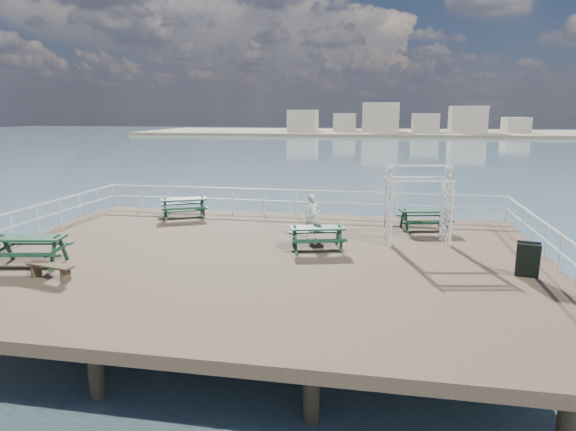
# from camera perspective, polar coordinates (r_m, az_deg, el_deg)

# --- Properties ---
(ground) EXTENTS (18.00, 14.00, 0.30)m
(ground) POSITION_cam_1_polar(r_m,az_deg,el_deg) (16.45, -3.25, -4.94)
(ground) COLOR brown
(ground) RESTS_ON ground
(sea_backdrop) EXTENTS (300.00, 300.00, 9.20)m
(sea_backdrop) POSITION_cam_1_polar(r_m,az_deg,el_deg) (149.69, 14.32, 9.28)
(sea_backdrop) COLOR #456174
(sea_backdrop) RESTS_ON ground
(railing) EXTENTS (17.77, 13.76, 1.10)m
(railing) POSITION_cam_1_polar(r_m,az_deg,el_deg) (18.65, -1.59, 0.29)
(railing) COLOR silver
(railing) RESTS_ON ground
(picnic_table_a) EXTENTS (2.39, 2.22, 0.93)m
(picnic_table_a) POSITION_cam_1_polar(r_m,az_deg,el_deg) (22.56, -11.50, 1.31)
(picnic_table_a) COLOR #133620
(picnic_table_a) RESTS_ON ground
(picnic_table_b) EXTENTS (2.09, 1.85, 0.87)m
(picnic_table_b) POSITION_cam_1_polar(r_m,az_deg,el_deg) (16.98, 3.25, -1.96)
(picnic_table_b) COLOR #133620
(picnic_table_b) RESTS_ON ground
(picnic_table_c) EXTENTS (2.14, 1.87, 0.90)m
(picnic_table_c) POSITION_cam_1_polar(r_m,az_deg,el_deg) (20.37, 14.92, 0.02)
(picnic_table_c) COLOR #133620
(picnic_table_c) RESTS_ON ground
(picnic_table_d) EXTENTS (2.28, 1.97, 0.98)m
(picnic_table_d) POSITION_cam_1_polar(r_m,az_deg,el_deg) (17.04, -26.80, -2.90)
(picnic_table_d) COLOR #133620
(picnic_table_d) RESTS_ON ground
(flat_bench_near) EXTENTS (1.49, 0.65, 0.42)m
(flat_bench_near) POSITION_cam_1_polar(r_m,az_deg,el_deg) (15.47, -24.91, -5.32)
(flat_bench_near) COLOR brown
(flat_bench_near) RESTS_ON ground
(trellis_arbor) EXTENTS (2.36, 1.54, 2.72)m
(trellis_arbor) POSITION_cam_1_polar(r_m,az_deg,el_deg) (18.24, 14.19, 0.76)
(trellis_arbor) COLOR silver
(trellis_arbor) RESTS_ON ground
(sandwich_board) EXTENTS (0.70, 0.58, 1.00)m
(sandwich_board) POSITION_cam_1_polar(r_m,az_deg,el_deg) (15.59, 25.10, -4.54)
(sandwich_board) COLOR black
(sandwich_board) RESTS_ON ground
(person) EXTENTS (0.70, 0.63, 1.61)m
(person) POSITION_cam_1_polar(r_m,az_deg,el_deg) (18.33, 2.76, -0.14)
(person) COLOR silver
(person) RESTS_ON ground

